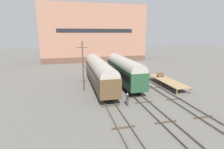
{
  "coord_description": "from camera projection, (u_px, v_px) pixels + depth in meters",
  "views": [
    {
      "loc": [
        -10.16,
        -24.94,
        9.81
      ],
      "look_at": [
        -2.49,
        6.32,
        2.2
      ],
      "focal_mm": 28.0,
      "sensor_mm": 36.0,
      "label": 1
    }
  ],
  "objects": [
    {
      "name": "ground_plane",
      "position": [
        136.0,
        96.0,
        28.19
      ],
      "size": [
        200.0,
        200.0,
        0.0
      ],
      "primitive_type": "plane",
      "color": "#56544F"
    },
    {
      "name": "track_left",
      "position": [
        106.0,
        97.0,
        27.0
      ],
      "size": [
        2.6,
        60.0,
        0.26
      ],
      "color": "#4C4742",
      "rests_on": "ground"
    },
    {
      "name": "track_middle",
      "position": [
        136.0,
        95.0,
        28.15
      ],
      "size": [
        2.6,
        60.0,
        0.26
      ],
      "color": "#4C4742",
      "rests_on": "ground"
    },
    {
      "name": "track_right",
      "position": [
        164.0,
        92.0,
        29.31
      ],
      "size": [
        2.6,
        60.0,
        0.26
      ],
      "color": "#4C4742",
      "rests_on": "ground"
    },
    {
      "name": "train_car_brown",
      "position": [
        99.0,
        71.0,
        31.97
      ],
      "size": [
        3.07,
        18.5,
        5.28
      ],
      "color": "black",
      "rests_on": "ground"
    },
    {
      "name": "train_car_green",
      "position": [
        124.0,
        69.0,
        33.81
      ],
      "size": [
        3.0,
        16.23,
        5.31
      ],
      "color": "black",
      "rests_on": "ground"
    },
    {
      "name": "station_platform",
      "position": [
        167.0,
        81.0,
        33.28
      ],
      "size": [
        2.92,
        10.48,
        1.09
      ],
      "color": "#8C704C",
      "rests_on": "ground"
    },
    {
      "name": "bench",
      "position": [
        160.0,
        75.0,
        35.63
      ],
      "size": [
        1.4,
        0.4,
        0.91
      ],
      "color": "brown",
      "rests_on": "station_platform"
    },
    {
      "name": "person_worker",
      "position": [
        127.0,
        98.0,
        24.02
      ],
      "size": [
        0.32,
        0.32,
        1.81
      ],
      "color": "#282833",
      "rests_on": "ground"
    },
    {
      "name": "utility_pole",
      "position": [
        83.0,
        66.0,
        29.38
      ],
      "size": [
        1.8,
        0.24,
        8.58
      ],
      "color": "#473828",
      "rests_on": "ground"
    },
    {
      "name": "warehouse_building",
      "position": [
        93.0,
        34.0,
        63.83
      ],
      "size": [
        36.0,
        12.43,
        19.43
      ],
      "color": "brown",
      "rests_on": "ground"
    }
  ]
}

